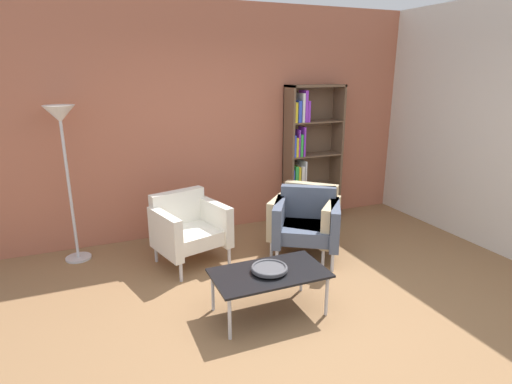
{
  "coord_description": "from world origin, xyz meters",
  "views": [
    {
      "loc": [
        -1.57,
        -2.73,
        2.1
      ],
      "look_at": [
        -0.08,
        0.84,
        0.95
      ],
      "focal_mm": 29.09,
      "sensor_mm": 36.0,
      "label": 1
    }
  ],
  "objects_px": {
    "decorative_bowl": "(269,268)",
    "armchair_by_bookshelf": "(188,227)",
    "armchair_near_window": "(306,218)",
    "floor_lamp_torchiere": "(62,133)",
    "bookshelf_tall": "(307,155)",
    "coffee_table_low": "(269,275)",
    "armchair_corner_red": "(307,222)"
  },
  "relations": [
    {
      "from": "coffee_table_low",
      "to": "armchair_near_window",
      "type": "bearing_deg",
      "value": 47.92
    },
    {
      "from": "coffee_table_low",
      "to": "armchair_by_bookshelf",
      "type": "relative_size",
      "value": 1.16
    },
    {
      "from": "decorative_bowl",
      "to": "armchair_by_bookshelf",
      "type": "height_order",
      "value": "armchair_by_bookshelf"
    },
    {
      "from": "coffee_table_low",
      "to": "armchair_near_window",
      "type": "relative_size",
      "value": 1.05
    },
    {
      "from": "coffee_table_low",
      "to": "decorative_bowl",
      "type": "relative_size",
      "value": 3.12
    },
    {
      "from": "floor_lamp_torchiere",
      "to": "bookshelf_tall",
      "type": "bearing_deg",
      "value": 2.97
    },
    {
      "from": "armchair_corner_red",
      "to": "floor_lamp_torchiere",
      "type": "height_order",
      "value": "floor_lamp_torchiere"
    },
    {
      "from": "armchair_corner_red",
      "to": "armchair_near_window",
      "type": "height_order",
      "value": "same"
    },
    {
      "from": "armchair_by_bookshelf",
      "to": "armchair_corner_red",
      "type": "bearing_deg",
      "value": -31.71
    },
    {
      "from": "armchair_corner_red",
      "to": "coffee_table_low",
      "type": "bearing_deg",
      "value": -102.2
    },
    {
      "from": "bookshelf_tall",
      "to": "decorative_bowl",
      "type": "relative_size",
      "value": 5.94
    },
    {
      "from": "bookshelf_tall",
      "to": "decorative_bowl",
      "type": "bearing_deg",
      "value": -126.39
    },
    {
      "from": "decorative_bowl",
      "to": "armchair_by_bookshelf",
      "type": "bearing_deg",
      "value": 107.49
    },
    {
      "from": "coffee_table_low",
      "to": "decorative_bowl",
      "type": "xyz_separation_m",
      "value": [
        0.0,
        0.0,
        0.07
      ]
    },
    {
      "from": "bookshelf_tall",
      "to": "armchair_near_window",
      "type": "bearing_deg",
      "value": -119.03
    },
    {
      "from": "decorative_bowl",
      "to": "armchair_by_bookshelf",
      "type": "relative_size",
      "value": 0.37
    },
    {
      "from": "armchair_by_bookshelf",
      "to": "bookshelf_tall",
      "type": "bearing_deg",
      "value": 5.05
    },
    {
      "from": "bookshelf_tall",
      "to": "coffee_table_low",
      "type": "xyz_separation_m",
      "value": [
        -1.48,
        -2.0,
        -0.58
      ]
    },
    {
      "from": "decorative_bowl",
      "to": "floor_lamp_torchiere",
      "type": "relative_size",
      "value": 0.18
    },
    {
      "from": "bookshelf_tall",
      "to": "armchair_corner_red",
      "type": "xyz_separation_m",
      "value": [
        -0.59,
        -1.09,
        -0.53
      ]
    },
    {
      "from": "floor_lamp_torchiere",
      "to": "armchair_near_window",
      "type": "bearing_deg",
      "value": -17.58
    },
    {
      "from": "bookshelf_tall",
      "to": "decorative_bowl",
      "type": "xyz_separation_m",
      "value": [
        -1.48,
        -2.0,
        -0.51
      ]
    },
    {
      "from": "armchair_by_bookshelf",
      "to": "armchair_near_window",
      "type": "xyz_separation_m",
      "value": [
        1.35,
        -0.24,
        0.0
      ]
    },
    {
      "from": "coffee_table_low",
      "to": "armchair_near_window",
      "type": "xyz_separation_m",
      "value": [
        0.95,
        1.05,
        0.05
      ]
    },
    {
      "from": "coffee_table_low",
      "to": "bookshelf_tall",
      "type": "bearing_deg",
      "value": 53.61
    },
    {
      "from": "bookshelf_tall",
      "to": "coffee_table_low",
      "type": "bearing_deg",
      "value": -126.39
    },
    {
      "from": "bookshelf_tall",
      "to": "armchair_by_bookshelf",
      "type": "bearing_deg",
      "value": -159.2
    },
    {
      "from": "armchair_near_window",
      "to": "armchair_corner_red",
      "type": "bearing_deg",
      "value": -70.46
    },
    {
      "from": "armchair_corner_red",
      "to": "floor_lamp_torchiere",
      "type": "relative_size",
      "value": 0.54
    },
    {
      "from": "coffee_table_low",
      "to": "decorative_bowl",
      "type": "bearing_deg",
      "value": 0.0
    },
    {
      "from": "armchair_near_window",
      "to": "floor_lamp_torchiere",
      "type": "height_order",
      "value": "floor_lamp_torchiere"
    },
    {
      "from": "armchair_by_bookshelf",
      "to": "armchair_corner_red",
      "type": "height_order",
      "value": "same"
    }
  ]
}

